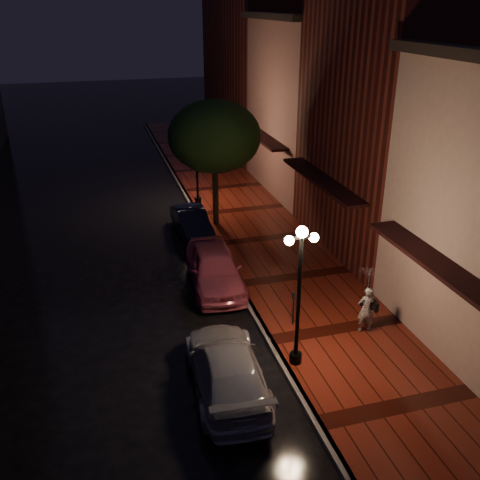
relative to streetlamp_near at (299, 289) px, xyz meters
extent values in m
plane|color=black|center=(-0.35, 5.00, -2.60)|extent=(120.00, 120.00, 0.00)
cube|color=#4D160D|center=(1.90, 5.00, -2.53)|extent=(4.50, 60.00, 0.15)
cube|color=#595451|center=(-0.35, 5.00, -2.53)|extent=(0.25, 60.00, 0.15)
cube|color=#511914|center=(6.65, 7.00, 2.90)|extent=(5.00, 8.00, 11.00)
cube|color=#8C5951|center=(6.65, 15.00, 1.90)|extent=(5.00, 8.00, 9.00)
cube|color=#511914|center=(6.65, 25.00, 2.40)|extent=(5.00, 12.00, 10.00)
cylinder|color=black|center=(0.00, 0.00, -0.45)|extent=(0.12, 0.12, 4.00)
cylinder|color=black|center=(0.00, 0.00, -2.30)|extent=(0.36, 0.36, 0.30)
cube|color=black|center=(0.00, 0.00, 1.55)|extent=(0.70, 0.08, 0.08)
sphere|color=#EED48F|center=(0.00, 0.00, 1.70)|extent=(0.32, 0.32, 0.32)
sphere|color=#EED48F|center=(-0.35, 0.00, 1.50)|extent=(0.26, 0.26, 0.26)
sphere|color=#EED48F|center=(0.35, 0.00, 1.50)|extent=(0.26, 0.26, 0.26)
cylinder|color=black|center=(0.00, 14.00, -0.45)|extent=(0.12, 0.12, 4.00)
cylinder|color=black|center=(0.00, 14.00, -2.30)|extent=(0.36, 0.36, 0.30)
cube|color=black|center=(0.00, 14.00, 1.55)|extent=(0.70, 0.08, 0.08)
sphere|color=#EED48F|center=(0.00, 14.00, 1.70)|extent=(0.32, 0.32, 0.32)
sphere|color=#EED48F|center=(-0.35, 14.00, 1.50)|extent=(0.26, 0.26, 0.26)
sphere|color=#EED48F|center=(0.35, 14.00, 1.50)|extent=(0.26, 0.26, 0.26)
cylinder|color=black|center=(0.25, 11.00, -0.85)|extent=(0.28, 0.28, 3.20)
ellipsoid|color=black|center=(0.25, 11.00, 1.75)|extent=(4.16, 4.16, 3.20)
sphere|color=black|center=(0.95, 11.60, 1.15)|extent=(1.80, 1.80, 1.80)
sphere|color=black|center=(-0.35, 10.30, 1.25)|extent=(1.80, 1.80, 1.80)
imported|color=#C55167|center=(-1.15, 5.35, -1.83)|extent=(2.11, 4.62, 1.54)
imported|color=black|center=(-1.04, 10.38, -1.98)|extent=(1.47, 3.79, 1.23)
imported|color=#9F9FA6|center=(-2.19, -0.41, -1.92)|extent=(2.24, 4.83, 1.37)
imported|color=silver|center=(2.71, 0.92, -1.66)|extent=(0.61, 0.43, 1.58)
imported|color=silver|center=(2.71, 0.92, -0.66)|extent=(0.92, 0.94, 0.84)
cylinder|color=black|center=(2.71, 0.92, -1.29)|extent=(0.02, 0.02, 1.27)
cube|color=black|center=(2.97, 0.87, -1.55)|extent=(0.13, 0.30, 0.32)
cylinder|color=black|center=(0.65, 1.91, -1.96)|extent=(0.05, 0.05, 0.99)
cube|color=black|center=(0.65, 1.91, -1.37)|extent=(0.13, 0.11, 0.20)
camera|label=1|loc=(-5.07, -11.91, 7.23)|focal=40.00mm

